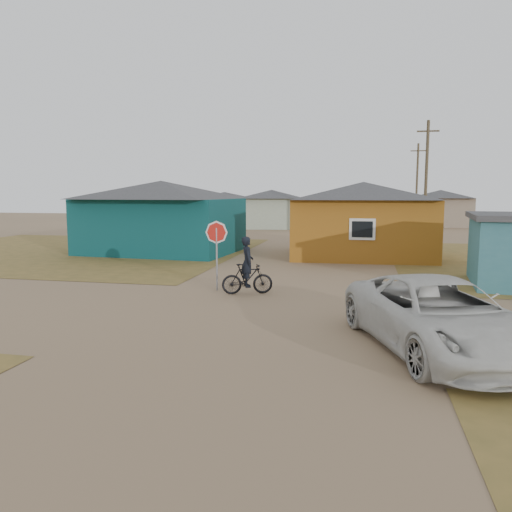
% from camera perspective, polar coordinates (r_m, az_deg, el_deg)
% --- Properties ---
extents(ground, '(120.00, 120.00, 0.00)m').
position_cam_1_polar(ground, '(13.39, 0.86, -7.23)').
color(ground, '#866B4D').
extents(grass_nw, '(20.00, 18.00, 0.00)m').
position_cam_1_polar(grass_nw, '(30.75, -20.47, 0.57)').
color(grass_nw, brown).
rests_on(grass_nw, ground).
extents(house_teal, '(8.93, 7.08, 4.00)m').
position_cam_1_polar(house_teal, '(28.47, -10.71, 4.54)').
color(house_teal, '#0B3A3D').
rests_on(house_teal, ground).
extents(house_yellow, '(7.72, 6.76, 3.90)m').
position_cam_1_polar(house_yellow, '(26.75, 12.09, 4.23)').
color(house_yellow, '#965917').
rests_on(house_yellow, ground).
extents(house_pale_west, '(7.04, 6.15, 3.60)m').
position_cam_1_polar(house_pale_west, '(47.51, 1.80, 5.48)').
color(house_pale_west, '#A0AB93').
rests_on(house_pale_west, ground).
extents(house_beige_east, '(6.95, 6.05, 3.60)m').
position_cam_1_polar(house_beige_east, '(53.26, 20.28, 5.23)').
color(house_beige_east, gray).
rests_on(house_beige_east, ground).
extents(house_pale_north, '(6.28, 5.81, 3.40)m').
position_cam_1_polar(house_pale_north, '(61.02, -3.60, 5.77)').
color(house_pale_north, '#A0AB93').
rests_on(house_pale_north, ground).
extents(utility_pole_near, '(1.40, 0.20, 8.00)m').
position_cam_1_polar(utility_pole_near, '(34.95, 18.86, 8.19)').
color(utility_pole_near, brown).
rests_on(utility_pole_near, ground).
extents(utility_pole_far, '(1.40, 0.20, 8.00)m').
position_cam_1_polar(utility_pole_far, '(50.96, 17.91, 7.82)').
color(utility_pole_far, brown).
rests_on(utility_pole_far, ground).
extents(stop_sign, '(0.74, 0.35, 2.40)m').
position_cam_1_polar(stop_sign, '(17.03, -4.53, 1.91)').
color(stop_sign, gray).
rests_on(stop_sign, ground).
extents(cyclist, '(1.76, 1.04, 1.92)m').
position_cam_1_polar(cyclist, '(16.51, -1.00, -1.98)').
color(cyclist, black).
rests_on(cyclist, ground).
extents(vehicle, '(4.30, 6.10, 1.55)m').
position_cam_1_polar(vehicle, '(11.27, 20.18, -6.42)').
color(vehicle, silver).
rests_on(vehicle, ground).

